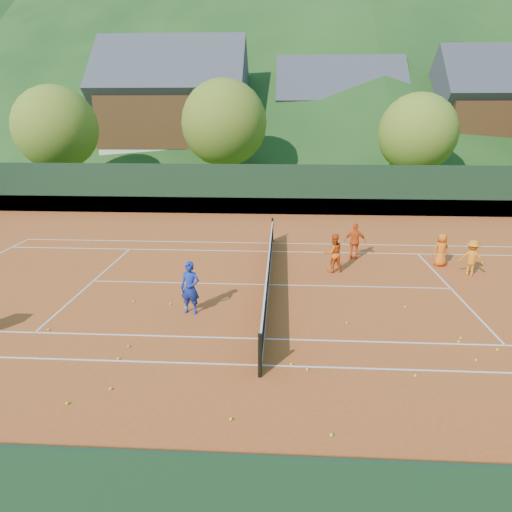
# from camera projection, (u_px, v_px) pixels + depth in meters

# --- Properties ---
(ground) EXTENTS (400.00, 400.00, 0.00)m
(ground) POSITION_uv_depth(u_px,v_px,m) (268.00, 285.00, 16.32)
(ground) COLOR #2D4E18
(ground) RESTS_ON ground
(clay_court) EXTENTS (40.00, 24.00, 0.02)m
(clay_court) POSITION_uv_depth(u_px,v_px,m) (268.00, 285.00, 16.31)
(clay_court) COLOR #B34C1D
(clay_court) RESTS_ON ground
(coach) EXTENTS (0.66, 0.50, 1.64)m
(coach) POSITION_uv_depth(u_px,v_px,m) (190.00, 288.00, 13.77)
(coach) COLOR navy
(coach) RESTS_ON clay_court
(student_a) EXTENTS (0.89, 0.79, 1.52)m
(student_a) POSITION_uv_depth(u_px,v_px,m) (333.00, 253.00, 17.44)
(student_a) COLOR #EC5A14
(student_a) RESTS_ON clay_court
(student_b) EXTENTS (0.92, 0.46, 1.52)m
(student_b) POSITION_uv_depth(u_px,v_px,m) (355.00, 241.00, 19.02)
(student_b) COLOR #F05615
(student_b) RESTS_ON clay_court
(student_c) EXTENTS (0.73, 0.56, 1.34)m
(student_c) POSITION_uv_depth(u_px,v_px,m) (441.00, 250.00, 18.14)
(student_c) COLOR orange
(student_c) RESTS_ON clay_court
(student_d) EXTENTS (1.01, 0.77, 1.39)m
(student_d) POSITION_uv_depth(u_px,v_px,m) (471.00, 258.00, 17.03)
(student_d) COLOR orange
(student_d) RESTS_ON clay_court
(tennis_ball_0) EXTENTS (0.07, 0.07, 0.07)m
(tennis_ball_0) POSITION_uv_depth(u_px,v_px,m) (128.00, 346.00, 11.93)
(tennis_ball_0) COLOR #C3F328
(tennis_ball_0) RESTS_ON clay_court
(tennis_ball_1) EXTENTS (0.07, 0.07, 0.07)m
(tennis_ball_1) POSITION_uv_depth(u_px,v_px,m) (118.00, 358.00, 11.33)
(tennis_ball_1) COLOR #C3F328
(tennis_ball_1) RESTS_ON clay_court
(tennis_ball_3) EXTENTS (0.07, 0.07, 0.07)m
(tennis_ball_3) POSITION_uv_depth(u_px,v_px,m) (405.00, 307.00, 14.34)
(tennis_ball_3) COLOR #C3F328
(tennis_ball_3) RESTS_ON clay_court
(tennis_ball_4) EXTENTS (0.07, 0.07, 0.07)m
(tennis_ball_4) POSITION_uv_depth(u_px,v_px,m) (331.00, 435.00, 8.63)
(tennis_ball_4) COLOR #C3F328
(tennis_ball_4) RESTS_ON clay_court
(tennis_ball_5) EXTENTS (0.07, 0.07, 0.07)m
(tennis_ball_5) POSITION_uv_depth(u_px,v_px,m) (291.00, 364.00, 11.06)
(tennis_ball_5) COLOR #C3F328
(tennis_ball_5) RESTS_ON clay_court
(tennis_ball_6) EXTENTS (0.07, 0.07, 0.07)m
(tennis_ball_6) POSITION_uv_depth(u_px,v_px,m) (133.00, 301.00, 14.78)
(tennis_ball_6) COLOR #C3F328
(tennis_ball_6) RESTS_ON clay_court
(tennis_ball_7) EXTENTS (0.07, 0.07, 0.07)m
(tennis_ball_7) POSITION_uv_depth(u_px,v_px,m) (231.00, 419.00, 9.08)
(tennis_ball_7) COLOR #C3F328
(tennis_ball_7) RESTS_ON clay_court
(tennis_ball_8) EXTENTS (0.07, 0.07, 0.07)m
(tennis_ball_8) POSITION_uv_depth(u_px,v_px,m) (307.00, 370.00, 10.83)
(tennis_ball_8) COLOR #C3F328
(tennis_ball_8) RESTS_ON clay_court
(tennis_ball_9) EXTENTS (0.07, 0.07, 0.07)m
(tennis_ball_9) POSITION_uv_depth(u_px,v_px,m) (149.00, 474.00, 7.70)
(tennis_ball_9) COLOR #C3F328
(tennis_ball_9) RESTS_ON clay_court
(tennis_ball_10) EXTENTS (0.07, 0.07, 0.07)m
(tennis_ball_10) POSITION_uv_depth(u_px,v_px,m) (415.00, 376.00, 10.59)
(tennis_ball_10) COLOR #C3F328
(tennis_ball_10) RESTS_ON clay_court
(tennis_ball_11) EXTENTS (0.07, 0.07, 0.07)m
(tennis_ball_11) POSITION_uv_depth(u_px,v_px,m) (476.00, 360.00, 11.25)
(tennis_ball_11) COLOR #C3F328
(tennis_ball_11) RESTS_ON clay_court
(tennis_ball_12) EXTENTS (0.07, 0.07, 0.07)m
(tennis_ball_12) POSITION_uv_depth(u_px,v_px,m) (170.00, 304.00, 14.58)
(tennis_ball_12) COLOR #C3F328
(tennis_ball_12) RESTS_ON clay_court
(tennis_ball_13) EXTENTS (0.07, 0.07, 0.07)m
(tennis_ball_13) POSITION_uv_depth(u_px,v_px,m) (111.00, 389.00, 10.08)
(tennis_ball_13) COLOR #C3F328
(tennis_ball_13) RESTS_ON clay_court
(tennis_ball_14) EXTENTS (0.07, 0.07, 0.07)m
(tennis_ball_14) POSITION_uv_depth(u_px,v_px,m) (459.00, 342.00, 12.17)
(tennis_ball_14) COLOR #C3F328
(tennis_ball_14) RESTS_ON clay_court
(tennis_ball_15) EXTENTS (0.07, 0.07, 0.07)m
(tennis_ball_15) POSITION_uv_depth(u_px,v_px,m) (67.00, 403.00, 9.58)
(tennis_ball_15) COLOR #C3F328
(tennis_ball_15) RESTS_ON clay_court
(tennis_ball_16) EXTENTS (0.07, 0.07, 0.07)m
(tennis_ball_16) POSITION_uv_depth(u_px,v_px,m) (208.00, 462.00, 7.97)
(tennis_ball_16) COLOR #C3F328
(tennis_ball_16) RESTS_ON clay_court
(tennis_ball_17) EXTENTS (0.07, 0.07, 0.07)m
(tennis_ball_17) POSITION_uv_depth(u_px,v_px,m) (411.00, 500.00, 7.17)
(tennis_ball_17) COLOR #C3F328
(tennis_ball_17) RESTS_ON clay_court
(tennis_ball_19) EXTENTS (0.07, 0.07, 0.07)m
(tennis_ball_19) POSITION_uv_depth(u_px,v_px,m) (347.00, 323.00, 13.25)
(tennis_ball_19) COLOR #C3F328
(tennis_ball_19) RESTS_ON clay_court
(tennis_ball_20) EXTENTS (0.07, 0.07, 0.07)m
(tennis_ball_20) POSITION_uv_depth(u_px,v_px,m) (460.00, 338.00, 12.36)
(tennis_ball_20) COLOR #C3F328
(tennis_ball_20) RESTS_ON clay_court
(tennis_ball_21) EXTENTS (0.07, 0.07, 0.07)m
(tennis_ball_21) POSITION_uv_depth(u_px,v_px,m) (497.00, 350.00, 11.76)
(tennis_ball_21) COLOR #C3F328
(tennis_ball_21) RESTS_ON clay_court
(tennis_ball_22) EXTENTS (0.07, 0.07, 0.07)m
(tennis_ball_22) POSITION_uv_depth(u_px,v_px,m) (186.00, 308.00, 14.30)
(tennis_ball_22) COLOR #C3F328
(tennis_ball_22) RESTS_ON clay_court
(tennis_ball_23) EXTENTS (0.07, 0.07, 0.07)m
(tennis_ball_23) POSITION_uv_depth(u_px,v_px,m) (48.00, 330.00, 12.85)
(tennis_ball_23) COLOR #C3F328
(tennis_ball_23) RESTS_ON clay_court
(court_lines) EXTENTS (23.83, 11.03, 0.00)m
(court_lines) POSITION_uv_depth(u_px,v_px,m) (268.00, 285.00, 16.31)
(court_lines) COLOR white
(court_lines) RESTS_ON clay_court
(tennis_net) EXTENTS (0.10, 12.07, 1.10)m
(tennis_net) POSITION_uv_depth(u_px,v_px,m) (268.00, 272.00, 16.16)
(tennis_net) COLOR black
(tennis_net) RESTS_ON clay_court
(perimeter_fence) EXTENTS (40.40, 24.24, 3.00)m
(perimeter_fence) POSITION_uv_depth(u_px,v_px,m) (268.00, 251.00, 15.94)
(perimeter_fence) COLOR black
(perimeter_fence) RESTS_ON clay_court
(chalet_left) EXTENTS (13.80, 9.93, 12.92)m
(chalet_left) POSITION_uv_depth(u_px,v_px,m) (175.00, 116.00, 43.76)
(chalet_left) COLOR beige
(chalet_left) RESTS_ON ground
(chalet_mid) EXTENTS (12.65, 8.82, 11.45)m
(chalet_mid) POSITION_uv_depth(u_px,v_px,m) (337.00, 123.00, 46.89)
(chalet_mid) COLOR beige
(chalet_mid) RESTS_ON ground
(chalet_right) EXTENTS (11.50, 8.82, 11.91)m
(chalet_right) POSITION_uv_depth(u_px,v_px,m) (495.00, 121.00, 42.22)
(chalet_right) COLOR beige
(chalet_right) RESTS_ON ground
(tree_a) EXTENTS (6.00, 6.00, 7.88)m
(tree_a) POSITION_uv_depth(u_px,v_px,m) (55.00, 128.00, 32.89)
(tree_a) COLOR #402919
(tree_a) RESTS_ON ground
(tree_b) EXTENTS (6.40, 6.40, 8.40)m
(tree_b) POSITION_uv_depth(u_px,v_px,m) (224.00, 123.00, 34.04)
(tree_b) COLOR #41271A
(tree_b) RESTS_ON ground
(tree_c) EXTENTS (5.60, 5.60, 7.35)m
(tree_c) POSITION_uv_depth(u_px,v_px,m) (417.00, 133.00, 32.51)
(tree_c) COLOR #3E2718
(tree_c) RESTS_ON ground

